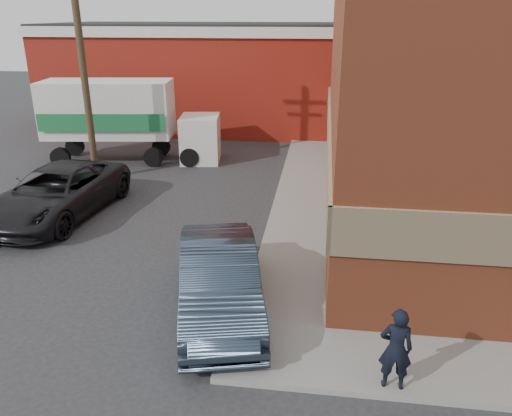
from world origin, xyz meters
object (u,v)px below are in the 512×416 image
at_px(man, 396,349).
at_px(suv_a, 57,192).
at_px(sedan, 219,280).
at_px(box_truck, 125,116).
at_px(warehouse, 198,75).
at_px(utility_pole, 81,54).

xyz_separation_m(man, suv_a, (-9.68, 6.82, -0.10)).
height_order(man, suv_a, man).
height_order(sedan, box_truck, box_truck).
xyz_separation_m(warehouse, suv_a, (-1.04, -14.73, -2.03)).
distance_m(utility_pole, box_truck, 3.88).
height_order(warehouse, sedan, warehouse).
distance_m(sedan, suv_a, 7.84).
xyz_separation_m(utility_pole, sedan, (6.70, -8.47, -3.97)).
distance_m(sedan, box_truck, 12.98).
relative_size(man, suv_a, 0.27).
xyz_separation_m(man, sedan, (-3.44, 2.08, -0.12)).
height_order(warehouse, man, warehouse).
distance_m(utility_pole, suv_a, 5.46).
bearing_deg(warehouse, utility_pole, -97.77).
relative_size(warehouse, sedan, 3.48).
height_order(suv_a, box_truck, box_truck).
bearing_deg(sedan, box_truck, 105.86).
bearing_deg(box_truck, sedan, -67.73).
bearing_deg(utility_pole, sedan, -51.66).
relative_size(utility_pole, sedan, 1.92).
bearing_deg(suv_a, man, -29.73).
distance_m(utility_pole, sedan, 11.51).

